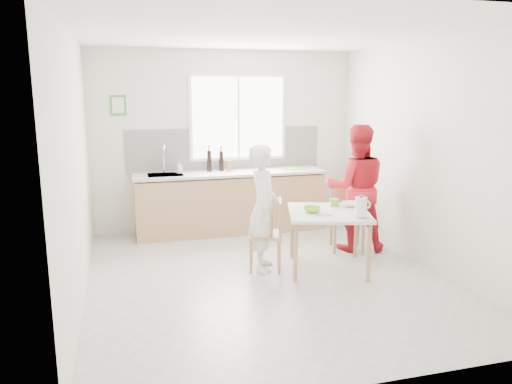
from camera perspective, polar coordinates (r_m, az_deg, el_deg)
ground at (r=5.84m, az=1.27°, el=-9.67°), size 4.50×4.50×0.00m
room_shell at (r=5.46m, az=1.35°, el=6.62°), size 4.50×4.50×4.50m
window at (r=7.65m, az=-2.05°, el=8.50°), size 1.50×0.06×1.30m
backsplash at (r=7.66m, az=-3.51°, el=4.92°), size 3.00×0.02×0.65m
picture_frame at (r=7.44m, az=-15.48°, el=9.54°), size 0.22×0.03×0.28m
kitchen_counter at (r=7.52m, az=-3.00°, el=-1.44°), size 2.84×0.64×1.37m
dining_table at (r=5.96m, az=8.29°, el=-2.88°), size 1.15×1.15×0.71m
chair_left at (r=5.96m, az=1.66°, el=-4.49°), size 0.49×0.49×0.85m
chair_far at (r=6.83m, az=10.33°, el=-2.16°), size 0.54×0.54×0.93m
person_white at (r=5.88m, az=0.89°, el=-1.84°), size 0.50×0.63×1.50m
person_red at (r=6.73m, az=11.36°, el=0.45°), size 0.96×0.84×1.68m
bowl_green at (r=5.86m, az=6.44°, el=-2.01°), size 0.25×0.25×0.06m
bowl_white at (r=6.22m, az=10.78°, el=-1.40°), size 0.27×0.27×0.05m
milk_jug at (r=5.69m, az=11.93°, el=-1.62°), size 0.18×0.13×0.24m
green_box at (r=6.21m, az=8.92°, el=-1.17°), size 0.12×0.12×0.09m
spoon at (r=5.72m, az=7.79°, el=-2.63°), size 0.16×0.02×0.01m
cutting_board at (r=7.71m, az=4.40°, el=2.71°), size 0.42×0.36×0.01m
wine_bottle_a at (r=7.45m, az=-5.37°, el=3.57°), size 0.07×0.07×0.32m
wine_bottle_b at (r=7.50m, az=-3.99°, el=3.58°), size 0.07×0.07×0.30m
jar_amber at (r=7.47m, az=-3.10°, el=3.00°), size 0.06×0.06×0.16m
soap_bottle at (r=7.37m, az=-8.80°, el=2.83°), size 0.10×0.10×0.18m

